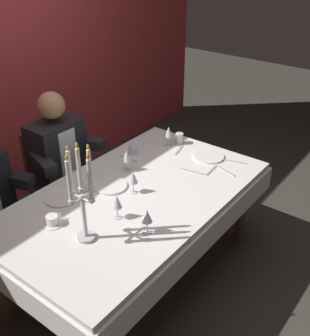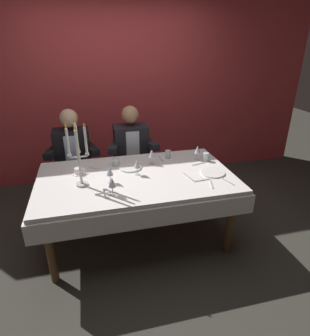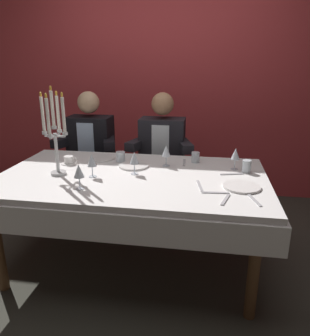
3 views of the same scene
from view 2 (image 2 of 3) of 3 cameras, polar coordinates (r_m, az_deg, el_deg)
name	(u,v)px [view 2 (image 2 of 3)]	position (r m, az deg, el deg)	size (l,w,h in m)	color
ground_plane	(138,236)	(3.18, -3.42, -13.64)	(12.00, 12.00, 0.00)	#37372E
back_wall	(114,87)	(4.19, -8.28, 15.90)	(6.00, 0.12, 2.70)	#C53A3F
dining_table	(137,186)	(2.83, -3.73, -3.71)	(1.94, 1.14, 0.74)	silver
candelabra	(78,155)	(2.56, -15.22, 2.52)	(0.19, 0.19, 0.62)	silver
dinner_plate_0	(99,164)	(3.06, -11.19, 0.70)	(0.22, 0.22, 0.01)	white
dinner_plate_1	(130,168)	(2.94, -5.03, 0.08)	(0.23, 0.23, 0.01)	white
dinner_plate_2	(213,173)	(2.88, 11.59, -0.94)	(0.24, 0.24, 0.01)	white
wine_glass_0	(197,150)	(3.14, 8.58, 3.63)	(0.07, 0.07, 0.16)	silver
wine_glass_1	(112,183)	(2.42, -8.67, -2.95)	(0.07, 0.07, 0.16)	silver
wine_glass_2	(110,171)	(2.63, -9.16, -0.69)	(0.07, 0.07, 0.16)	silver
wine_glass_3	(152,154)	(2.99, -0.67, 2.89)	(0.07, 0.07, 0.16)	silver
wine_glass_4	(137,164)	(2.75, -3.63, 0.80)	(0.07, 0.07, 0.16)	silver
water_tumbler_0	(168,154)	(3.19, 2.63, 2.83)	(0.06, 0.06, 0.08)	silver
water_tumbler_1	(206,157)	(3.15, 10.21, 2.23)	(0.06, 0.06, 0.09)	silver
water_tumbler_2	(116,162)	(3.02, -7.94, 1.28)	(0.07, 0.07, 0.08)	silver
coffee_cup_0	(79,171)	(2.90, -15.22, -0.65)	(0.13, 0.12, 0.06)	white
spoon_0	(212,184)	(2.66, 11.37, -3.23)	(0.17, 0.02, 0.01)	#B7B7BC
spoon_1	(161,159)	(3.16, 1.26, 1.84)	(0.17, 0.02, 0.01)	#B7B7BC
knife_2	(188,177)	(2.77, 6.72, -1.76)	(0.19, 0.02, 0.01)	#B7B7BC
spoon_3	(227,181)	(2.74, 14.41, -2.65)	(0.17, 0.02, 0.01)	#B7B7BC
spoon_4	(202,180)	(2.71, 9.44, -2.46)	(0.17, 0.02, 0.01)	#B7B7BC
fork_5	(199,164)	(3.07, 8.82, 0.85)	(0.17, 0.02, 0.01)	#B7B7BC
seated_diner_0	(73,150)	(3.57, -16.30, 3.46)	(0.63, 0.48, 1.24)	brown
seated_diner_1	(131,145)	(3.60, -4.85, 4.56)	(0.63, 0.48, 1.24)	brown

